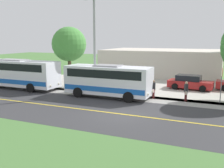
% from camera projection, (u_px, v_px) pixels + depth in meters
% --- Properties ---
extents(ground_plane, '(120.00, 120.00, 0.00)m').
position_uv_depth(ground_plane, '(121.00, 114.00, 18.15)').
color(ground_plane, '#477238').
extents(road_surface, '(8.00, 100.00, 0.01)m').
position_uv_depth(road_surface, '(121.00, 114.00, 18.15)').
color(road_surface, '#333335').
rests_on(road_surface, ground).
extents(sidewalk, '(2.40, 100.00, 0.01)m').
position_uv_depth(sidewalk, '(143.00, 98.00, 22.84)').
color(sidewalk, gray).
rests_on(sidewalk, ground).
extents(parking_lot_surface, '(14.00, 36.00, 0.01)m').
position_uv_depth(parking_lot_surface, '(189.00, 87.00, 28.16)').
color(parking_lot_surface, '#B2ADA3').
rests_on(parking_lot_surface, ground).
extents(road_centre_line, '(0.16, 100.00, 0.00)m').
position_uv_depth(road_centre_line, '(121.00, 114.00, 18.15)').
color(road_centre_line, gold).
rests_on(road_centre_line, ground).
extents(shuttle_bus_front, '(2.69, 7.78, 2.87)m').
position_uv_depth(shuttle_bus_front, '(108.00, 79.00, 23.15)').
color(shuttle_bus_front, white).
rests_on(shuttle_bus_front, ground).
extents(transit_bus_rear, '(2.66, 10.26, 3.03)m').
position_uv_depth(transit_bus_rear, '(14.00, 72.00, 27.38)').
color(transit_bus_rear, white).
rests_on(transit_bus_rear, ground).
extents(pedestrian_with_bags, '(0.72, 0.34, 1.67)m').
position_uv_depth(pedestrian_with_bags, '(186.00, 91.00, 21.72)').
color(pedestrian_with_bags, '#4C1919').
rests_on(pedestrian_with_bags, ground).
extents(pedestrian_waiting, '(0.72, 0.34, 1.61)m').
position_uv_depth(pedestrian_waiting, '(153.00, 89.00, 22.73)').
color(pedestrian_waiting, '#4C1919').
rests_on(pedestrian_waiting, ground).
extents(stop_sign, '(0.76, 0.07, 2.88)m').
position_uv_depth(stop_sign, '(222.00, 79.00, 20.86)').
color(stop_sign, slate).
rests_on(stop_sign, ground).
extents(street_light_pole, '(1.97, 0.24, 8.67)m').
position_uv_depth(street_light_pole, '(94.00, 43.00, 23.53)').
color(street_light_pole, '#9E9EA3').
rests_on(street_light_pole, ground).
extents(parked_car_near, '(2.25, 4.52, 1.45)m').
position_uv_depth(parked_car_near, '(190.00, 82.00, 26.90)').
color(parked_car_near, '#A51E1E').
rests_on(parked_car_near, ground).
extents(tree_curbside, '(3.62, 3.62, 6.38)m').
position_uv_depth(tree_curbside, '(69.00, 44.00, 27.52)').
color(tree_curbside, brown).
rests_on(tree_curbside, ground).
extents(commercial_building, '(10.00, 16.11, 3.54)m').
position_uv_depth(commercial_building, '(163.00, 62.00, 37.94)').
color(commercial_building, beige).
rests_on(commercial_building, ground).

